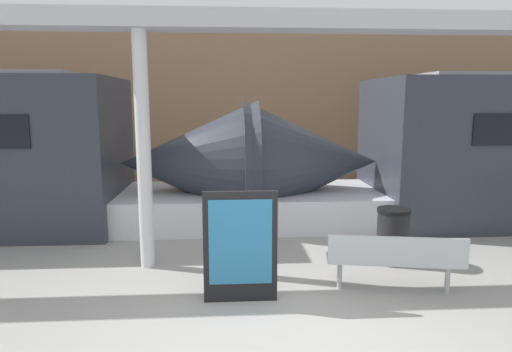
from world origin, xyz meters
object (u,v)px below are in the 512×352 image
poster_board (240,246)px  support_column_near (144,153)px  bench_near (395,257)px  trash_bin (393,236)px

poster_board → support_column_near: support_column_near is taller
bench_near → trash_bin: bearing=80.7°
poster_board → support_column_near: bearing=136.0°
trash_bin → poster_board: (-2.52, -1.30, 0.30)m
trash_bin → support_column_near: bearing=178.6°
bench_near → support_column_near: size_ratio=0.51×
bench_near → trash_bin: 1.25m
support_column_near → trash_bin: bearing=-1.4°
bench_near → support_column_near: support_column_near is taller
trash_bin → bench_near: bearing=-108.8°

